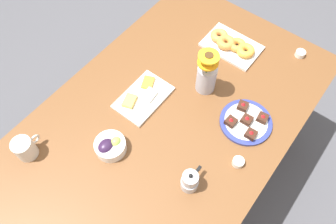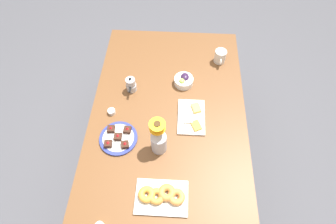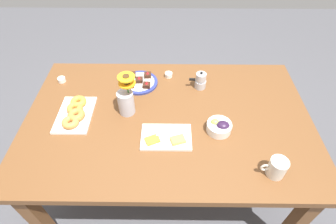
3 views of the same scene
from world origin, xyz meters
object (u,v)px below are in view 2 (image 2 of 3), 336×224
object	(u,v)px
grape_bowl	(184,80)
flower_vase	(159,141)
cheese_platter	(192,117)
dining_table	(168,122)
dessert_plate	(118,138)
croissant_platter	(162,196)
coffee_mug	(220,56)
jam_cup_berry	(112,111)
moka_pot	(131,85)

from	to	relation	value
grape_bowl	flower_vase	size ratio (longest dim) A/B	0.52
grape_bowl	cheese_platter	bearing A→B (deg)	11.71
dining_table	dessert_plate	size ratio (longest dim) A/B	6.94
croissant_platter	coffee_mug	bearing A→B (deg)	160.58
jam_cup_berry	dining_table	bearing A→B (deg)	89.71
jam_cup_berry	dessert_plate	distance (m)	0.20
dining_table	jam_cup_berry	distance (m)	0.38
cheese_platter	moka_pot	bearing A→B (deg)	-116.57
croissant_platter	dessert_plate	size ratio (longest dim) A/B	1.23
dessert_plate	flower_vase	distance (m)	0.27
moka_pot	cheese_platter	bearing A→B (deg)	63.43
dining_table	dessert_plate	bearing A→B (deg)	-57.55
croissant_platter	moka_pot	world-z (taller)	moka_pot
dining_table	grape_bowl	bearing A→B (deg)	160.92
jam_cup_berry	flower_vase	xyz separation A→B (m)	(0.23, 0.32, 0.07)
cheese_platter	grape_bowl	bearing A→B (deg)	-168.29
coffee_mug	flower_vase	size ratio (longest dim) A/B	0.46
cheese_platter	moka_pot	world-z (taller)	moka_pot
moka_pot	grape_bowl	bearing A→B (deg)	101.88
dessert_plate	flower_vase	xyz separation A→B (m)	(0.05, 0.25, 0.08)
coffee_mug	dessert_plate	world-z (taller)	coffee_mug
cheese_platter	dessert_plate	distance (m)	0.48
grape_bowl	moka_pot	xyz separation A→B (m)	(0.07, -0.35, 0.02)
cheese_platter	flower_vase	size ratio (longest dim) A/B	1.02
moka_pot	croissant_platter	bearing A→B (deg)	19.57
croissant_platter	flower_vase	distance (m)	0.30
cheese_platter	croissant_platter	world-z (taller)	croissant_platter
dessert_plate	moka_pot	distance (m)	0.39
cheese_platter	dessert_plate	xyz separation A→B (m)	(0.18, -0.44, 0.00)
cheese_platter	moka_pot	xyz separation A→B (m)	(-0.21, -0.41, 0.04)
jam_cup_berry	coffee_mug	bearing A→B (deg)	124.65
dining_table	dessert_plate	xyz separation A→B (m)	(0.18, -0.29, 0.10)
coffee_mug	dessert_plate	size ratio (longest dim) A/B	0.51
grape_bowl	jam_cup_berry	size ratio (longest dim) A/B	2.74
coffee_mug	croissant_platter	bearing A→B (deg)	-19.42
coffee_mug	jam_cup_berry	size ratio (longest dim) A/B	2.47
grape_bowl	cheese_platter	xyz separation A→B (m)	(0.28, 0.06, -0.02)
grape_bowl	croissant_platter	distance (m)	0.80
dessert_plate	cheese_platter	bearing A→B (deg)	111.73
coffee_mug	croissant_platter	distance (m)	1.08
cheese_platter	dining_table	bearing A→B (deg)	-93.13
jam_cup_berry	moka_pot	distance (m)	0.22
dessert_plate	jam_cup_berry	bearing A→B (deg)	-158.68
dining_table	coffee_mug	xyz separation A→B (m)	(-0.50, 0.35, 0.13)
dessert_plate	flower_vase	bearing A→B (deg)	79.78
grape_bowl	jam_cup_berry	world-z (taller)	grape_bowl
jam_cup_berry	flower_vase	distance (m)	0.40
croissant_platter	dessert_plate	bearing A→B (deg)	-139.43
cheese_platter	coffee_mug	bearing A→B (deg)	158.34
jam_cup_berry	moka_pot	world-z (taller)	moka_pot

